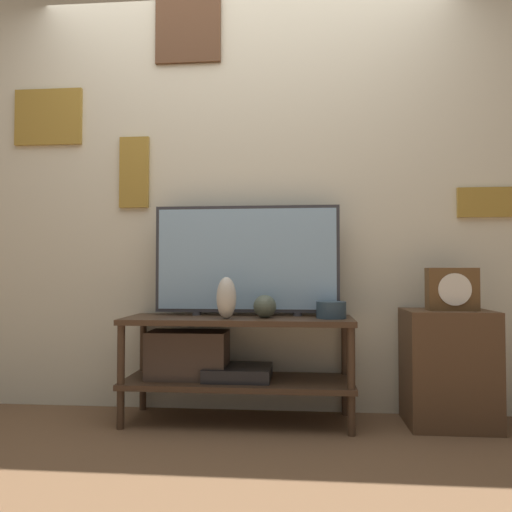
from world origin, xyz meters
The scene contains 9 objects.
ground_plane centered at (0.00, 0.00, 0.00)m, with size 12.00×12.00×0.00m, color brown.
wall_back centered at (-0.01, 0.52, 1.36)m, with size 6.40×0.08×2.70m.
media_console centered at (-0.11, 0.25, 0.36)m, with size 1.25×0.43×0.57m.
television centered at (0.04, 0.35, 0.89)m, with size 1.05×0.05×0.63m.
vase_wide_bowl centered at (0.51, 0.23, 0.61)m, with size 0.16×0.16×0.09m.
vase_round_glass centered at (0.15, 0.22, 0.63)m, with size 0.12×0.12×0.12m.
vase_urn_stoneware centered at (-0.05, 0.15, 0.68)m, with size 0.11×0.11×0.22m.
side_table centered at (1.13, 0.29, 0.31)m, with size 0.45×0.37×0.61m.
mantel_clock centered at (1.14, 0.26, 0.72)m, with size 0.26×0.11×0.23m.
Camera 1 is at (0.35, -2.47, 0.81)m, focal length 35.00 mm.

